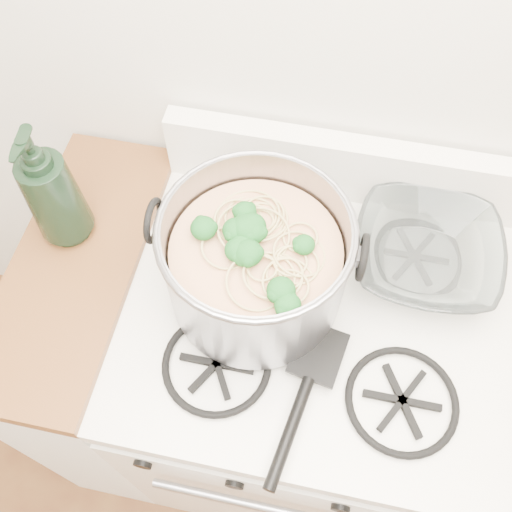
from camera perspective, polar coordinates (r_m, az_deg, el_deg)
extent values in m
plane|color=silver|center=(1.00, 12.11, 23.73)|extent=(3.60, 0.00, 3.60)
cube|color=white|center=(1.59, 4.60, -13.03)|extent=(0.76, 0.65, 0.81)
cube|color=white|center=(1.15, 6.25, -5.90)|extent=(0.76, 0.65, 0.04)
cube|color=black|center=(1.51, 2.54, -24.07)|extent=(0.58, 0.02, 0.46)
cube|color=black|center=(1.12, 6.41, -5.22)|extent=(0.60, 0.56, 0.02)
cylinder|color=black|center=(1.18, -11.12, -19.32)|extent=(0.04, 0.03, 0.04)
cylinder|color=black|center=(1.15, -2.05, -21.43)|extent=(0.04, 0.03, 0.04)
cylinder|color=black|center=(1.16, 8.51, -23.21)|extent=(0.04, 0.03, 0.04)
cube|color=silver|center=(1.63, -13.29, -8.93)|extent=(0.25, 0.65, 0.88)
cube|color=#563214|center=(1.23, -17.56, -0.92)|extent=(0.25, 0.65, 0.04)
cylinder|color=gray|center=(1.02, 0.00, -0.62)|extent=(0.33, 0.33, 0.22)
torus|color=gray|center=(0.93, 0.00, 2.60)|extent=(0.34, 0.34, 0.01)
torus|color=black|center=(0.99, -10.21, 3.49)|extent=(0.01, 0.08, 0.08)
torus|color=black|center=(0.95, 10.60, -0.13)|extent=(0.01, 0.08, 0.08)
cylinder|color=tan|center=(1.05, 0.00, -1.48)|extent=(0.30, 0.30, 0.15)
sphere|color=#16521B|center=(0.97, 0.00, 1.25)|extent=(0.04, 0.04, 0.04)
sphere|color=#16521B|center=(0.97, 0.00, 1.25)|extent=(0.04, 0.04, 0.04)
sphere|color=#16521B|center=(0.97, 0.00, 1.25)|extent=(0.04, 0.04, 0.04)
sphere|color=#16521B|center=(0.97, 0.00, 1.25)|extent=(0.04, 0.04, 0.04)
sphere|color=#16521B|center=(0.97, 0.00, 1.25)|extent=(0.04, 0.04, 0.04)
sphere|color=#16521B|center=(0.97, 0.00, 1.25)|extent=(0.04, 0.04, 0.04)
sphere|color=#16521B|center=(0.97, 0.00, 1.25)|extent=(0.04, 0.04, 0.04)
sphere|color=#16521B|center=(0.97, 0.00, 1.25)|extent=(0.04, 0.04, 0.04)
sphere|color=#16521B|center=(0.97, 0.00, 1.25)|extent=(0.04, 0.04, 0.04)
sphere|color=#16521B|center=(0.97, 0.00, 1.25)|extent=(0.04, 0.04, 0.04)
sphere|color=#16521B|center=(0.97, 0.00, 1.25)|extent=(0.04, 0.04, 0.04)
sphere|color=#16521B|center=(0.97, 0.00, 1.25)|extent=(0.04, 0.04, 0.04)
sphere|color=#16521B|center=(0.97, 0.00, 1.25)|extent=(0.04, 0.04, 0.04)
imported|color=white|center=(1.18, 16.41, -0.16)|extent=(0.12, 0.12, 0.03)
imported|color=black|center=(1.14, -19.98, 6.47)|extent=(0.12, 0.12, 0.29)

